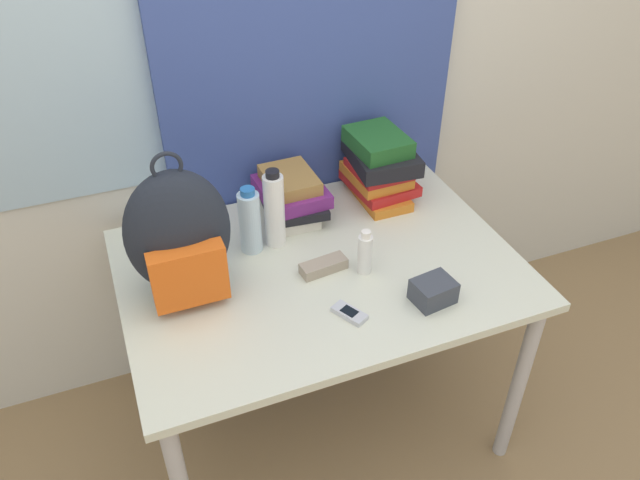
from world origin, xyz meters
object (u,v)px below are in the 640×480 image
Objects in this scene: sunglasses_case at (324,266)px; camera_pouch at (433,291)px; sports_bottle at (274,210)px; cell_phone at (349,313)px; backpack at (179,237)px; sunscreen_bottle at (365,253)px; book_stack_left at (291,195)px; book_stack_center at (379,166)px; water_bottle at (250,221)px.

camera_pouch is (0.25, -0.25, 0.02)m from sunglasses_case.
cell_phone is at bearing -77.83° from sports_bottle.
sunscreen_bottle is at bearing -12.90° from backpack.
book_stack_center is at bearing -0.58° from book_stack_left.
book_stack_left is at bearing 30.96° from backpack.
camera_pouch reaches higher than cell_phone.
book_stack_center is at bearing 18.30° from backpack.
camera_pouch is at bearing -99.30° from book_stack_center.
sports_bottle is (0.32, 0.12, -0.06)m from backpack.
cell_phone is 0.22m from sunglasses_case.
book_stack_center reaches higher than sunscreen_bottle.
cell_phone is (-0.12, -0.17, -0.06)m from sunscreen_bottle.
cell_phone is (0.17, -0.41, -0.10)m from water_bottle.
sports_bottle is 0.57m from camera_pouch.
sunglasses_case reaches higher than cell_phone.
sports_bottle reaches higher than sunglasses_case.
sunglasses_case is (-0.34, -0.33, -0.11)m from book_stack_center.
backpack reaches higher than sunscreen_bottle.
sunscreen_bottle reaches higher than camera_pouch.
backpack is at bearing 144.91° from cell_phone.
sunglasses_case is at bearing -46.49° from water_bottle.
book_stack_left is at bearing 106.20° from sunscreen_bottle.
sunscreen_bottle is 0.24m from camera_pouch.
cell_phone is at bearing -92.06° from sunglasses_case.
book_stack_left reaches higher than sunglasses_case.
book_stack_center is 0.59m from camera_pouch.
water_bottle reaches higher than book_stack_left.
sports_bottle reaches higher than cell_phone.
book_stack_center is 1.89× the size of sunscreen_bottle.
book_stack_center is 2.25× the size of camera_pouch.
book_stack_center is 1.25× the size of water_bottle.
water_bottle is (-0.52, -0.14, -0.02)m from book_stack_center.
book_stack_left is 0.93× the size of book_stack_center.
backpack is 3.59× the size of camera_pouch.
camera_pouch is (-0.09, -0.57, -0.09)m from book_stack_center.
book_stack_left is 1.76× the size of sunglasses_case.
backpack is 0.54m from cell_phone.
sports_bottle reaches higher than water_bottle.
camera_pouch is at bearing -56.19° from sunscreen_bottle.
sunscreen_bottle is 0.22m from cell_phone.
sunglasses_case is at bearing -63.65° from sports_bottle.
sports_bottle is 1.79× the size of sunscreen_bottle.
sports_bottle reaches higher than book_stack_left.
camera_pouch is (0.13, -0.20, -0.04)m from sunscreen_bottle.
backpack is 3.01× the size of sunscreen_bottle.
water_bottle is at bearing 134.48° from camera_pouch.
backpack reaches higher than water_bottle.
water_bottle reaches higher than camera_pouch.
backpack is 0.76m from camera_pouch.
backpack is at bearing 154.37° from camera_pouch.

